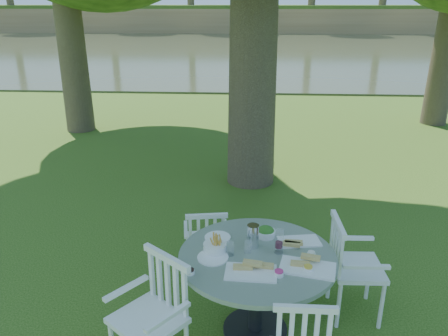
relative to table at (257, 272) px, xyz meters
The scene contains 7 objects.
ground 1.74m from the table, 103.65° to the left, with size 140.00×140.00×0.00m, color #22420D.
table is the anchor object (origin of this frame).
chair_ne 0.87m from the table, 20.97° to the left, with size 0.46×0.49×0.94m.
chair_nw 0.89m from the table, 124.18° to the left, with size 0.46×0.44×0.81m.
chair_sw 0.87m from the table, 150.26° to the right, with size 0.66×0.66×0.96m.
tableware 0.21m from the table, 123.04° to the left, with size 1.16×0.78×0.20m.
river 24.59m from the table, 90.90° to the left, with size 100.00×28.00×0.12m, color #353C23.
Camera 1 is at (0.30, -4.67, 2.70)m, focal length 35.00 mm.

